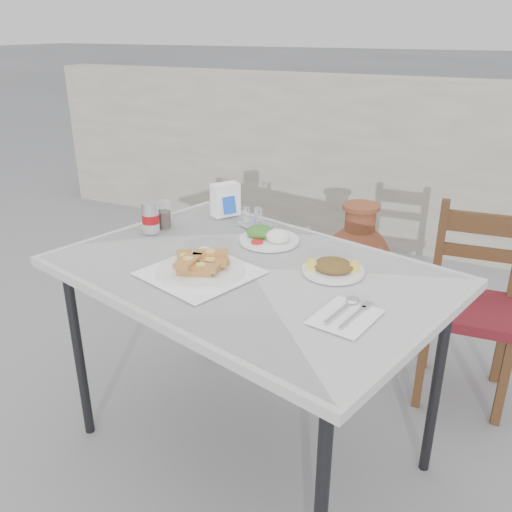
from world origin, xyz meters
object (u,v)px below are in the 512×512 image
at_px(pide_plate, 200,265).
at_px(cola_glass, 163,216).
at_px(condiment_caddy, 255,220).
at_px(cafe_table, 249,281).
at_px(salad_chopped_plate, 333,267).
at_px(salad_rice_plate, 269,236).
at_px(napkin_holder, 225,200).
at_px(terracotta_urn, 356,267).
at_px(soda_can, 151,217).
at_px(chair, 471,303).

bearing_deg(pide_plate, cola_glass, 139.11).
height_order(pide_plate, condiment_caddy, condiment_caddy).
relative_size(cafe_table, condiment_caddy, 10.68).
xyz_separation_m(pide_plate, salad_chopped_plate, (0.39, 0.19, -0.01)).
height_order(salad_chopped_plate, cola_glass, cola_glass).
xyz_separation_m(salad_rice_plate, salad_chopped_plate, (0.30, -0.16, -0.00)).
relative_size(pide_plate, napkin_holder, 2.92).
bearing_deg(cola_glass, terracotta_urn, 61.01).
xyz_separation_m(cafe_table, cola_glass, (-0.49, 0.20, 0.10)).
distance_m(salad_chopped_plate, soda_can, 0.76).
xyz_separation_m(cola_glass, condiment_caddy, (0.33, 0.16, -0.02)).
height_order(soda_can, condiment_caddy, soda_can).
height_order(soda_can, chair, soda_can).
bearing_deg(salad_rice_plate, salad_chopped_plate, -27.36).
bearing_deg(soda_can, chair, 28.65).
distance_m(salad_rice_plate, soda_can, 0.47).
height_order(cafe_table, condiment_caddy, condiment_caddy).
xyz_separation_m(cafe_table, chair, (0.67, 0.76, -0.29)).
distance_m(pide_plate, condiment_caddy, 0.48).
bearing_deg(napkin_holder, soda_can, -84.13).
distance_m(cafe_table, salad_chopped_plate, 0.29).
height_order(salad_rice_plate, soda_can, soda_can).
bearing_deg(chair, cola_glass, -159.21).
distance_m(soda_can, cola_glass, 0.08).
xyz_separation_m(soda_can, cola_glass, (0.00, 0.08, -0.02)).
relative_size(salad_chopped_plate, condiment_caddy, 1.49).
bearing_deg(soda_can, cola_glass, 88.98).
distance_m(salad_chopped_plate, terracotta_urn, 1.22).
distance_m(napkin_holder, condiment_caddy, 0.19).
bearing_deg(salad_chopped_plate, salad_rice_plate, 152.64).
height_order(pide_plate, terracotta_urn, pide_plate).
height_order(salad_chopped_plate, chair, chair).
bearing_deg(pide_plate, salad_chopped_plate, 26.83).
bearing_deg(cafe_table, salad_chopped_plate, 16.67).
bearing_deg(salad_chopped_plate, terracotta_urn, 100.79).
bearing_deg(salad_chopped_plate, condiment_caddy, 146.10).
relative_size(soda_can, cola_glass, 1.18).
bearing_deg(salad_rice_plate, pide_plate, -103.01).
xyz_separation_m(condiment_caddy, chair, (0.83, 0.39, -0.37)).
bearing_deg(chair, terracotta_urn, 140.56).
relative_size(cola_glass, condiment_caddy, 0.74).
bearing_deg(soda_can, salad_chopped_plate, -3.48).
distance_m(salad_rice_plate, salad_chopped_plate, 0.34).
height_order(salad_rice_plate, chair, chair).
bearing_deg(cola_glass, soda_can, -91.02).
distance_m(soda_can, terracotta_urn, 1.30).
xyz_separation_m(soda_can, napkin_holder, (0.16, 0.30, 0.01)).
distance_m(pide_plate, salad_chopped_plate, 0.43).
relative_size(cafe_table, napkin_holder, 10.57).
height_order(salad_chopped_plate, soda_can, soda_can).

